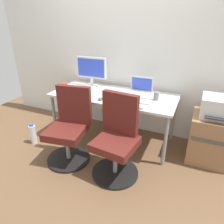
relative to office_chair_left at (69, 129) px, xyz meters
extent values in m
plane|color=brown|center=(0.31, 0.64, -0.42)|extent=(5.28, 5.28, 0.00)
cube|color=white|center=(0.31, 1.08, 0.88)|extent=(4.40, 0.04, 2.60)
cube|color=silver|center=(0.31, 0.64, 0.26)|extent=(1.70, 0.73, 0.03)
cylinder|color=gray|center=(-0.49, 0.32, -0.09)|extent=(0.04, 0.04, 0.67)
cylinder|color=gray|center=(1.11, 0.32, -0.09)|extent=(0.04, 0.04, 0.67)
cylinder|color=gray|center=(-0.49, 0.95, -0.09)|extent=(0.04, 0.04, 0.67)
cylinder|color=gray|center=(1.11, 0.95, -0.09)|extent=(0.04, 0.04, 0.67)
cylinder|color=black|center=(-0.01, -0.06, -0.41)|extent=(0.54, 0.54, 0.03)
cylinder|color=gray|center=(-0.01, -0.06, -0.22)|extent=(0.05, 0.05, 0.34)
cube|color=#591E19|center=(-0.01, -0.06, -0.01)|extent=(0.50, 0.50, 0.09)
cube|color=#591E19|center=(0.02, 0.12, 0.28)|extent=(0.43, 0.13, 0.48)
cylinder|color=black|center=(0.64, -0.06, -0.41)|extent=(0.54, 0.54, 0.03)
cylinder|color=gray|center=(0.64, -0.06, -0.22)|extent=(0.05, 0.05, 0.34)
cube|color=#591E19|center=(0.64, -0.06, -0.01)|extent=(0.49, 0.49, 0.09)
cube|color=#591E19|center=(0.62, 0.12, 0.28)|extent=(0.43, 0.12, 0.48)
cube|color=#996B47|center=(1.62, 0.68, -0.12)|extent=(0.51, 0.50, 0.60)
cube|color=#4C4C4C|center=(1.62, 0.43, -0.03)|extent=(0.46, 0.01, 0.04)
cube|color=silver|center=(1.62, 0.68, 0.30)|extent=(0.38, 0.34, 0.24)
cube|color=#262626|center=(1.62, 0.48, 0.24)|extent=(0.27, 0.06, 0.01)
cylinder|color=white|center=(-0.69, 0.06, -0.28)|extent=(0.09, 0.09, 0.28)
cylinder|color=#2D59B2|center=(-0.69, 0.06, -0.13)|extent=(0.06, 0.06, 0.03)
cylinder|color=silver|center=(-0.14, 0.86, 0.29)|extent=(0.18, 0.18, 0.01)
cylinder|color=silver|center=(-0.14, 0.86, 0.35)|extent=(0.04, 0.04, 0.11)
cube|color=silver|center=(-0.14, 0.86, 0.56)|extent=(0.48, 0.03, 0.31)
cube|color=blue|center=(-0.14, 0.85, 0.56)|extent=(0.43, 0.00, 0.26)
cube|color=silver|center=(0.64, 0.74, 0.29)|extent=(0.31, 0.22, 0.02)
cube|color=silver|center=(0.64, 0.87, 0.40)|extent=(0.31, 0.04, 0.21)
cube|color=blue|center=(0.64, 0.86, 0.40)|extent=(0.28, 0.03, 0.18)
cube|color=silver|center=(-0.19, 0.37, 0.29)|extent=(0.34, 0.12, 0.02)
cube|color=#B7B7B7|center=(0.69, 0.51, 0.29)|extent=(0.34, 0.12, 0.02)
ellipsoid|color=#515156|center=(0.24, 0.38, 0.30)|extent=(0.06, 0.10, 0.03)
ellipsoid|color=#B7B7B7|center=(0.80, 0.34, 0.30)|extent=(0.06, 0.10, 0.03)
cylinder|color=red|center=(-0.43, 0.57, 0.33)|extent=(0.08, 0.08, 0.09)
cylinder|color=slate|center=(0.89, 0.67, 0.33)|extent=(0.07, 0.07, 0.10)
cube|color=white|center=(0.04, 0.60, 0.29)|extent=(0.21, 0.30, 0.01)
camera|label=1|loc=(1.36, -1.81, 1.26)|focal=33.07mm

